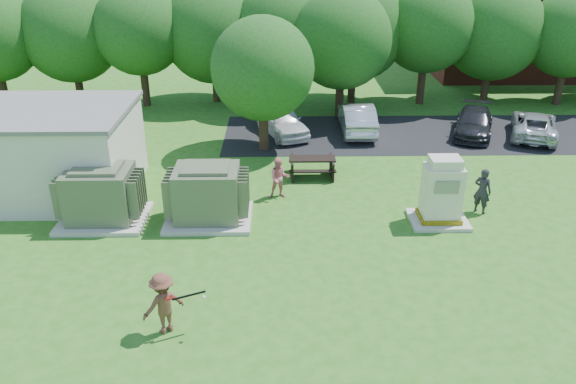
{
  "coord_description": "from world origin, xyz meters",
  "views": [
    {
      "loc": [
        -0.28,
        -13.17,
        9.4
      ],
      "look_at": [
        0.0,
        4.0,
        1.3
      ],
      "focal_mm": 35.0,
      "sensor_mm": 36.0,
      "label": 1
    }
  ],
  "objects_px": {
    "car_silver_a": "(357,118)",
    "car_dark": "(474,123)",
    "transformer_left": "(101,196)",
    "car_silver_b": "(534,125)",
    "batter": "(163,303)",
    "person_by_generator": "(482,191)",
    "car_white": "(282,121)",
    "transformer_right": "(208,195)",
    "person_at_picnic": "(279,178)",
    "picnic_table": "(312,165)",
    "generator_cabinet": "(441,194)"
  },
  "relations": [
    {
      "from": "transformer_right",
      "to": "batter",
      "type": "xyz_separation_m",
      "value": [
        -0.43,
        -6.07,
        -0.12
      ]
    },
    {
      "from": "batter",
      "to": "car_white",
      "type": "height_order",
      "value": "batter"
    },
    {
      "from": "car_white",
      "to": "car_silver_b",
      "type": "height_order",
      "value": "car_white"
    },
    {
      "from": "batter",
      "to": "car_silver_b",
      "type": "bearing_deg",
      "value": -170.97
    },
    {
      "from": "batter",
      "to": "person_at_picnic",
      "type": "distance_m",
      "value": 8.4
    },
    {
      "from": "picnic_table",
      "to": "person_by_generator",
      "type": "relative_size",
      "value": 1.11
    },
    {
      "from": "transformer_right",
      "to": "person_at_picnic",
      "type": "distance_m",
      "value": 3.09
    },
    {
      "from": "transformer_right",
      "to": "car_dark",
      "type": "distance_m",
      "value": 15.11
    },
    {
      "from": "person_by_generator",
      "to": "person_at_picnic",
      "type": "relative_size",
      "value": 1.07
    },
    {
      "from": "transformer_right",
      "to": "car_silver_b",
      "type": "relative_size",
      "value": 0.68
    },
    {
      "from": "person_by_generator",
      "to": "car_silver_a",
      "type": "bearing_deg",
      "value": -29.19
    },
    {
      "from": "car_white",
      "to": "person_by_generator",
      "type": "bearing_deg",
      "value": -71.77
    },
    {
      "from": "generator_cabinet",
      "to": "picnic_table",
      "type": "xyz_separation_m",
      "value": [
        -4.23,
        4.09,
        -0.55
      ]
    },
    {
      "from": "transformer_right",
      "to": "car_dark",
      "type": "bearing_deg",
      "value": 36.04
    },
    {
      "from": "generator_cabinet",
      "to": "transformer_left",
      "type": "bearing_deg",
      "value": 178.63
    },
    {
      "from": "transformer_right",
      "to": "picnic_table",
      "type": "height_order",
      "value": "transformer_right"
    },
    {
      "from": "car_white",
      "to": "car_silver_b",
      "type": "xyz_separation_m",
      "value": [
        12.44,
        -0.57,
        -0.09
      ]
    },
    {
      "from": "transformer_right",
      "to": "car_white",
      "type": "height_order",
      "value": "transformer_right"
    },
    {
      "from": "transformer_left",
      "to": "car_silver_b",
      "type": "height_order",
      "value": "transformer_left"
    },
    {
      "from": "transformer_left",
      "to": "person_by_generator",
      "type": "distance_m",
      "value": 13.5
    },
    {
      "from": "person_at_picnic",
      "to": "generator_cabinet",
      "type": "bearing_deg",
      "value": -26.14
    },
    {
      "from": "car_silver_a",
      "to": "car_white",
      "type": "bearing_deg",
      "value": 5.3
    },
    {
      "from": "car_silver_a",
      "to": "car_dark",
      "type": "relative_size",
      "value": 1.05
    },
    {
      "from": "car_dark",
      "to": "picnic_table",
      "type": "bearing_deg",
      "value": -128.0
    },
    {
      "from": "transformer_right",
      "to": "picnic_table",
      "type": "relative_size",
      "value": 1.57
    },
    {
      "from": "generator_cabinet",
      "to": "car_silver_a",
      "type": "relative_size",
      "value": 0.54
    },
    {
      "from": "person_by_generator",
      "to": "transformer_left",
      "type": "bearing_deg",
      "value": 42.12
    },
    {
      "from": "car_silver_a",
      "to": "person_by_generator",
      "type": "bearing_deg",
      "value": 110.87
    },
    {
      "from": "car_white",
      "to": "person_at_picnic",
      "type": "bearing_deg",
      "value": -112.29
    },
    {
      "from": "person_at_picnic",
      "to": "car_silver_a",
      "type": "relative_size",
      "value": 0.36
    },
    {
      "from": "car_silver_a",
      "to": "batter",
      "type": "bearing_deg",
      "value": 66.54
    },
    {
      "from": "transformer_left",
      "to": "transformer_right",
      "type": "distance_m",
      "value": 3.7
    },
    {
      "from": "car_silver_b",
      "to": "batter",
      "type": "bearing_deg",
      "value": 64.35
    },
    {
      "from": "batter",
      "to": "car_dark",
      "type": "xyz_separation_m",
      "value": [
        12.65,
        14.96,
        -0.23
      ]
    },
    {
      "from": "transformer_left",
      "to": "picnic_table",
      "type": "distance_m",
      "value": 8.48
    },
    {
      "from": "car_dark",
      "to": "car_silver_b",
      "type": "relative_size",
      "value": 0.97
    },
    {
      "from": "transformer_right",
      "to": "generator_cabinet",
      "type": "height_order",
      "value": "generator_cabinet"
    },
    {
      "from": "transformer_left",
      "to": "car_dark",
      "type": "height_order",
      "value": "transformer_left"
    },
    {
      "from": "picnic_table",
      "to": "person_by_generator",
      "type": "bearing_deg",
      "value": -29.84
    },
    {
      "from": "car_silver_a",
      "to": "car_dark",
      "type": "height_order",
      "value": "car_silver_a"
    },
    {
      "from": "car_dark",
      "to": "car_white",
      "type": "bearing_deg",
      "value": -160.58
    },
    {
      "from": "generator_cabinet",
      "to": "car_white",
      "type": "height_order",
      "value": "generator_cabinet"
    },
    {
      "from": "picnic_table",
      "to": "car_dark",
      "type": "distance_m",
      "value": 9.77
    },
    {
      "from": "transformer_right",
      "to": "generator_cabinet",
      "type": "xyz_separation_m",
      "value": [
        8.1,
        -0.28,
        0.09
      ]
    },
    {
      "from": "transformer_right",
      "to": "picnic_table",
      "type": "xyz_separation_m",
      "value": [
        3.87,
        3.8,
        -0.46
      ]
    },
    {
      "from": "car_silver_a",
      "to": "car_dark",
      "type": "xyz_separation_m",
      "value": [
        5.78,
        -0.53,
        -0.12
      ]
    },
    {
      "from": "person_by_generator",
      "to": "car_white",
      "type": "distance_m",
      "value": 11.25
    },
    {
      "from": "transformer_left",
      "to": "car_dark",
      "type": "bearing_deg",
      "value": 29.18
    },
    {
      "from": "transformer_left",
      "to": "person_by_generator",
      "type": "relative_size",
      "value": 1.75
    },
    {
      "from": "car_dark",
      "to": "person_by_generator",
      "type": "bearing_deg",
      "value": -85.32
    }
  ]
}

